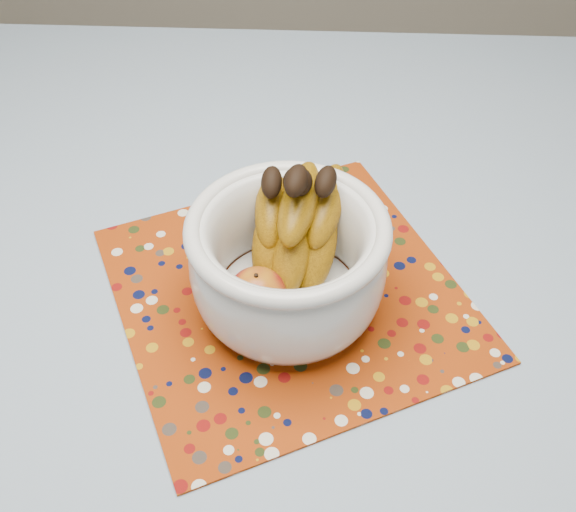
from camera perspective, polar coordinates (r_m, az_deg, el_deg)
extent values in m
plane|color=#2D2826|center=(1.56, -2.53, -20.08)|extent=(4.00, 4.00, 0.00)
cube|color=brown|center=(0.95, -3.91, -1.49)|extent=(1.20, 1.20, 0.04)
cylinder|color=brown|center=(1.70, -19.55, 3.63)|extent=(0.06, 0.06, 0.71)
cylinder|color=brown|center=(1.64, 17.36, 2.51)|extent=(0.06, 0.06, 0.71)
cube|color=slate|center=(0.93, -3.99, -0.44)|extent=(1.32, 1.32, 0.01)
cube|color=#8A2D07|center=(0.88, 0.01, -3.08)|extent=(0.56, 0.56, 0.00)
cylinder|color=silver|center=(0.86, -0.02, -3.88)|extent=(0.12, 0.12, 0.01)
cylinder|color=silver|center=(0.85, -0.02, -3.35)|extent=(0.18, 0.18, 0.01)
torus|color=silver|center=(0.77, -0.02, 2.38)|extent=(0.24, 0.24, 0.02)
ellipsoid|color=#6E040E|center=(0.80, -2.64, -3.24)|extent=(0.07, 0.07, 0.06)
sphere|color=black|center=(0.79, 0.82, 6.33)|extent=(0.04, 0.04, 0.04)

